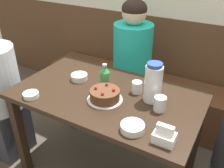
# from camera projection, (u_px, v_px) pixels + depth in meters

# --- Properties ---
(bench_seat) EXTENTS (2.22, 0.38, 0.44)m
(bench_seat) POSITION_uv_depth(u_px,v_px,m) (149.00, 98.00, 2.54)
(bench_seat) COLOR #56331E
(bench_seat) RESTS_ON ground_plane
(dining_table) EXTENTS (1.24, 0.72, 0.73)m
(dining_table) POSITION_uv_depth(u_px,v_px,m) (107.00, 106.00, 1.71)
(dining_table) COLOR black
(dining_table) RESTS_ON ground_plane
(birthday_cake) EXTENTS (0.23, 0.23, 0.09)m
(birthday_cake) POSITION_uv_depth(u_px,v_px,m) (105.00, 95.00, 1.57)
(birthday_cake) COLOR white
(birthday_cake) RESTS_ON dining_table
(water_pitcher) EXTENTS (0.11, 0.11, 0.26)m
(water_pitcher) POSITION_uv_depth(u_px,v_px,m) (153.00, 83.00, 1.52)
(water_pitcher) COLOR white
(water_pitcher) RESTS_ON dining_table
(soju_bottle) EXTENTS (0.07, 0.07, 0.18)m
(soju_bottle) POSITION_uv_depth(u_px,v_px,m) (105.00, 77.00, 1.68)
(soju_bottle) COLOR #388E4C
(soju_bottle) RESTS_ON dining_table
(napkin_holder) EXTENTS (0.11, 0.08, 0.11)m
(napkin_holder) POSITION_uv_depth(u_px,v_px,m) (164.00, 136.00, 1.24)
(napkin_holder) COLOR white
(napkin_holder) RESTS_ON dining_table
(bowl_soup_white) EXTENTS (0.10, 0.10, 0.03)m
(bowl_soup_white) POSITION_uv_depth(u_px,v_px,m) (31.00, 95.00, 1.61)
(bowl_soup_white) COLOR white
(bowl_soup_white) RESTS_ON dining_table
(bowl_rice_small) EXTENTS (0.12, 0.12, 0.04)m
(bowl_rice_small) POSITION_uv_depth(u_px,v_px,m) (79.00, 77.00, 1.81)
(bowl_rice_small) COLOR white
(bowl_rice_small) RESTS_ON dining_table
(bowl_side_dish) EXTENTS (0.13, 0.13, 0.04)m
(bowl_side_dish) POSITION_uv_depth(u_px,v_px,m) (132.00, 127.00, 1.32)
(bowl_side_dish) COLOR white
(bowl_side_dish) RESTS_ON dining_table
(glass_water_tall) EXTENTS (0.07, 0.07, 0.08)m
(glass_water_tall) POSITION_uv_depth(u_px,v_px,m) (137.00, 87.00, 1.65)
(glass_water_tall) COLOR silver
(glass_water_tall) RESTS_ON dining_table
(glass_tumbler_short) EXTENTS (0.07, 0.07, 0.09)m
(glass_tumbler_short) POSITION_uv_depth(u_px,v_px,m) (160.00, 104.00, 1.47)
(glass_tumbler_short) COLOR silver
(glass_tumbler_short) RESTS_ON dining_table
(person_pale_blue_shirt) EXTENTS (0.33, 0.34, 1.22)m
(person_pale_blue_shirt) POSITION_uv_depth(u_px,v_px,m) (132.00, 72.00, 2.24)
(person_pale_blue_shirt) COLOR #33333D
(person_pale_blue_shirt) RESTS_ON ground_plane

